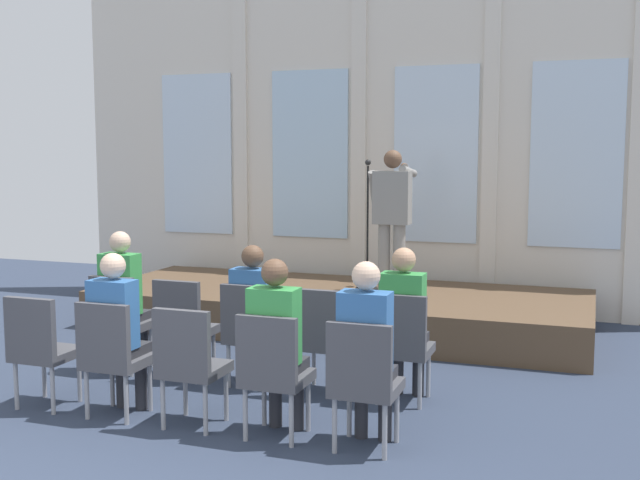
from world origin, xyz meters
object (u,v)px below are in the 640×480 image
(audience_r0_c0, at_px, (123,294))
(audience_r0_c2, at_px, (255,307))
(chair_r1_c0, at_px, (40,345))
(chair_r0_c4, at_px, (401,341))
(chair_r0_c1, at_px, (183,323))
(mic_stand, at_px, (367,262))
(speaker, at_px, (392,211))
(chair_r1_c1, at_px, (112,352))
(audience_r0_c4, at_px, (404,316))
(audience_r1_c3, at_px, (277,338))
(chair_r1_c3, at_px, (273,368))
(chair_r0_c3, at_px, (324,334))
(audience_r1_c1, at_px, (117,325))
(chair_r0_c0, at_px, (119,317))
(chair_r1_c4, at_px, (363,378))
(chair_r0_c2, at_px, (251,328))
(chair_r1_c2, at_px, (189,360))
(audience_r1_c4, at_px, (367,345))

(audience_r0_c0, distance_m, audience_r0_c2, 1.37)
(chair_r1_c0, bearing_deg, chair_r0_c4, 22.11)
(chair_r0_c1, bearing_deg, mic_stand, 69.21)
(speaker, relative_size, chair_r1_c1, 1.77)
(audience_r0_c4, height_order, audience_r1_c3, audience_r1_c3)
(chair_r1_c3, bearing_deg, audience_r0_c0, 149.86)
(chair_r0_c3, bearing_deg, audience_r1_c1, -143.03)
(chair_r0_c0, height_order, chair_r1_c4, same)
(chair_r0_c1, height_order, chair_r0_c4, same)
(mic_stand, height_order, chair_r0_c2, mic_stand)
(audience_r0_c0, xyz_separation_m, chair_r1_c3, (2.05, -1.19, -0.21))
(chair_r0_c1, height_order, chair_r1_c2, same)
(mic_stand, relative_size, chair_r0_c4, 1.65)
(chair_r0_c0, relative_size, audience_r1_c1, 0.72)
(audience_r0_c0, relative_size, chair_r1_c4, 1.44)
(mic_stand, xyz_separation_m, audience_r1_c3, (0.37, -3.66, -0.05))
(mic_stand, bearing_deg, chair_r0_c2, -96.78)
(chair_r1_c0, bearing_deg, chair_r0_c3, 28.44)
(mic_stand, height_order, audience_r1_c4, mic_stand)
(audience_r0_c0, xyz_separation_m, audience_r1_c3, (2.05, -1.11, -0.01))
(audience_r0_c0, relative_size, audience_r0_c2, 1.06)
(speaker, height_order, chair_r0_c1, speaker)
(chair_r0_c0, xyz_separation_m, audience_r0_c0, (0.00, 0.08, 0.21))
(mic_stand, relative_size, chair_r1_c0, 1.65)
(chair_r0_c1, distance_m, chair_r1_c2, 1.31)
(chair_r0_c0, distance_m, audience_r1_c1, 1.25)
(chair_r0_c1, bearing_deg, chair_r1_c4, -28.44)
(chair_r0_c1, xyz_separation_m, chair_r0_c2, (0.68, 0.00, 0.00))
(audience_r1_c3, relative_size, audience_r1_c4, 0.99)
(chair_r1_c1, bearing_deg, audience_r0_c2, 60.22)
(chair_r0_c2, bearing_deg, chair_r1_c0, -140.91)
(chair_r0_c2, xyz_separation_m, audience_r0_c4, (1.37, 0.08, 0.19))
(chair_r1_c3, relative_size, audience_r1_c4, 0.70)
(speaker, bearing_deg, audience_r0_c4, -73.31)
(audience_r1_c4, bearing_deg, chair_r0_c3, 123.55)
(audience_r1_c4, bearing_deg, audience_r0_c0, 157.89)
(speaker, distance_m, chair_r1_c4, 3.83)
(chair_r1_c3, distance_m, audience_r1_c3, 0.22)
(chair_r0_c0, height_order, chair_r0_c1, same)
(chair_r0_c2, xyz_separation_m, chair_r0_c4, (1.37, 0.00, 0.00))
(chair_r1_c1, relative_size, audience_r1_c4, 0.70)
(audience_r0_c0, height_order, audience_r0_c4, audience_r0_c0)
(audience_r0_c2, height_order, chair_r1_c0, audience_r0_c2)
(audience_r0_c4, bearing_deg, mic_stand, 112.56)
(audience_r0_c2, xyz_separation_m, chair_r1_c3, (0.68, -1.20, -0.18))
(audience_r0_c2, bearing_deg, speaker, 75.55)
(audience_r1_c3, bearing_deg, audience_r0_c4, 58.42)
(audience_r0_c0, distance_m, chair_r1_c0, 1.21)
(chair_r1_c0, height_order, chair_r1_c4, same)
(chair_r0_c0, distance_m, chair_r1_c4, 2.95)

